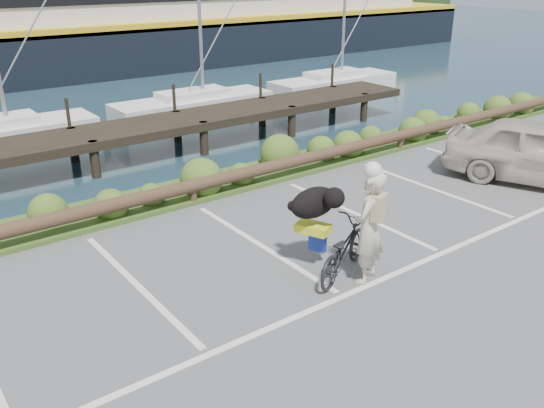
# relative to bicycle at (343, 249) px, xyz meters

# --- Properties ---
(ground) EXTENTS (72.00, 72.00, 0.00)m
(ground) POSITION_rel_bicycle_xyz_m (-0.51, -0.17, -0.49)
(ground) COLOR #4F4F51
(vegetation_strip) EXTENTS (34.00, 1.60, 0.10)m
(vegetation_strip) POSITION_rel_bicycle_xyz_m (-0.51, 5.13, -0.44)
(vegetation_strip) COLOR #3D5B21
(vegetation_strip) RESTS_ON ground
(log_rail) EXTENTS (32.00, 0.30, 0.60)m
(log_rail) POSITION_rel_bicycle_xyz_m (-0.51, 4.43, -0.49)
(log_rail) COLOR #443021
(log_rail) RESTS_ON ground
(bicycle) EXTENTS (1.97, 1.36, 0.98)m
(bicycle) POSITION_rel_bicycle_xyz_m (0.00, 0.00, 0.00)
(bicycle) COLOR black
(bicycle) RESTS_ON ground
(cyclist) EXTENTS (0.87, 0.74, 2.01)m
(cyclist) POSITION_rel_bicycle_xyz_m (0.18, -0.40, 0.52)
(cyclist) COLOR beige
(cyclist) RESTS_ON ground
(dog) EXTENTS (0.82, 1.07, 0.55)m
(dog) POSITION_rel_bicycle_xyz_m (-0.25, 0.55, 0.77)
(dog) COLOR black
(dog) RESTS_ON bicycle
(parked_car) EXTENTS (3.59, 5.05, 1.60)m
(parked_car) POSITION_rel_bicycle_xyz_m (7.20, 0.46, 0.31)
(parked_car) COLOR #B3AB9D
(parked_car) RESTS_ON ground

